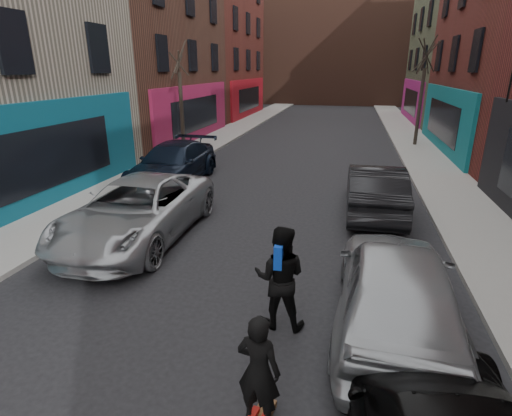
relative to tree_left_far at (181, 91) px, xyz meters
The scene contains 11 objects.
sidewalk_left 12.45m from the tree_left_far, 90.24° to the left, with size 2.50×84.00×0.13m, color gray.
sidewalk_right 17.61m from the tree_left_far, 43.95° to the left, with size 2.50×84.00×0.13m, color gray.
building_far 38.67m from the tree_left_far, 80.73° to the left, with size 40.00×10.00×14.00m, color #47281E.
tree_left_far is the anchor object (origin of this frame).
tree_right_far 13.78m from the tree_left_far, 25.82° to the left, with size 2.00×2.00×6.80m, color black, non-canonical shape.
parked_left_far 11.03m from the tree_left_far, 73.77° to the right, with size 2.71×5.88×1.63m, color #9CA0A5.
parked_left_end 5.74m from the tree_left_far, 71.84° to the right, with size 2.27×5.58×1.62m, color black.
parked_right_far 16.35m from the tree_left_far, 53.96° to the right, with size 2.03×5.04×1.72m, color gray.
parked_right_end 11.87m from the tree_left_far, 35.49° to the right, with size 1.70×4.87×1.60m, color black.
skateboarder 17.59m from the tree_left_far, 64.05° to the right, with size 0.58×0.38×1.60m, color black.
pedestrian 15.54m from the tree_left_far, 60.77° to the right, with size 0.96×0.76×1.95m.
Camera 1 is at (2.31, -1.60, 4.49)m, focal length 28.00 mm.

